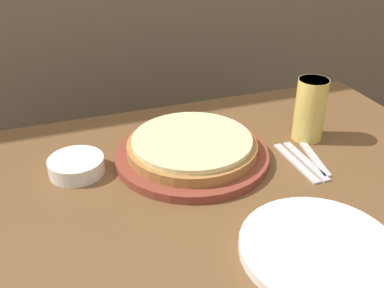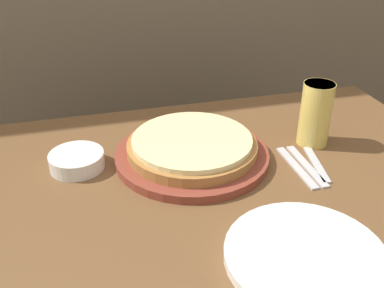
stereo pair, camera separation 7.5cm
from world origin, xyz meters
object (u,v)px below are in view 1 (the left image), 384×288
beer_glass (310,107)px  dinner_plate (319,249)px  pizza_on_board (192,150)px  dinner_knife (305,161)px  fork (296,163)px  side_bowl (76,166)px  spoon (315,159)px

beer_glass → dinner_plate: 0.43m
pizza_on_board → dinner_plate: bearing=-74.5°
dinner_plate → dinner_knife: size_ratio=1.57×
beer_glass → fork: 0.16m
fork → dinner_plate: bearing=-113.5°
side_bowl → spoon: size_ratio=0.82×
side_bowl → fork: bearing=-15.3°
dinner_knife → spoon: same height
beer_glass → spoon: size_ratio=1.04×
side_bowl → fork: (0.48, -0.13, -0.02)m
dinner_plate → fork: dinner_plate is taller
pizza_on_board → spoon: 0.29m
beer_glass → pizza_on_board: bearing=180.0°
dinner_plate → side_bowl: side_bowl is taller
dinner_knife → beer_glass: bearing=57.1°
dinner_plate → beer_glass: bearing=60.8°
fork → dinner_knife: bearing=-0.0°
beer_glass → dinner_knife: size_ratio=0.89×
side_bowl → dinner_plate: bearing=-47.7°
pizza_on_board → fork: size_ratio=2.02×
dinner_knife → side_bowl: bearing=165.5°
dinner_plate → fork: size_ratio=1.57×
pizza_on_board → fork: (0.22, -0.10, -0.02)m
dinner_plate → fork: bearing=66.5°
dinner_knife → fork: bearing=180.0°
pizza_on_board → side_bowl: size_ratio=2.90×
pizza_on_board → dinner_knife: 0.26m
dinner_plate → dinner_knife: 0.30m
beer_glass → dinner_plate: bearing=-119.2°
pizza_on_board → spoon: (0.27, -0.10, -0.02)m
side_bowl → beer_glass: bearing=-3.1°
side_bowl → spoon: 0.55m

